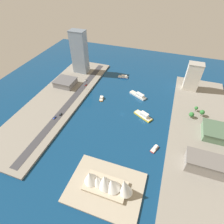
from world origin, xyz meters
name	(u,v)px	position (x,y,z in m)	size (l,w,h in m)	color
ground_plane	(122,114)	(0.00, 0.00, 0.00)	(440.00, 440.00, 0.00)	navy
quay_west	(200,131)	(-96.58, 0.00, 1.25)	(70.00, 240.00, 2.51)	gray
quay_east	(59,99)	(96.58, 0.00, 1.25)	(70.00, 240.00, 2.51)	gray
peninsula_point	(105,187)	(-14.54, 100.49, 1.00)	(66.82, 50.13, 2.00)	#A89E89
road_strip	(71,101)	(76.04, 0.00, 2.58)	(9.72, 228.00, 0.15)	#38383D
ferry_white_commuter	(138,95)	(-10.87, -45.51, 2.35)	(27.70, 18.72, 6.28)	silver
catamaran_blue	(123,77)	(25.43, -89.92, 1.56)	(18.36, 9.71, 4.22)	blue
tugboat_red	(155,148)	(-49.57, 42.46, 1.13)	(8.48, 12.54, 3.09)	red
ferry_yellow_fast	(143,115)	(-27.22, -3.99, 2.57)	(25.74, 19.09, 7.29)	yellow
water_taxi_orange	(101,98)	(38.15, -21.36, 1.47)	(7.31, 12.36, 3.87)	orange
terminal_long_green	(222,134)	(-117.35, 2.47, 7.85)	(42.26, 28.79, 10.63)	slate
carpark_squat_concrete	(206,164)	(-98.26, 51.71, 9.91)	(38.74, 19.87, 14.74)	gray
warehouse_low_gray	(65,82)	(104.20, -34.18, 7.24)	(30.35, 27.83, 9.41)	gray
hotel_broad_white	(193,77)	(-80.90, -87.73, 23.50)	(21.16, 14.91, 41.92)	silver
tower_tall_glass	(80,52)	(100.06, -82.57, 37.20)	(25.08, 16.77, 69.32)	#8C9EB2
pickup_red	(86,85)	(73.58, -43.45, 3.49)	(1.97, 4.84, 1.71)	black
van_white	(86,80)	(79.44, -55.89, 3.42)	(1.76, 4.33, 1.56)	black
hatchback_blue	(55,118)	(78.25, 38.10, 3.36)	(1.88, 4.93, 1.42)	black
suv_black	(61,114)	(74.09, 30.36, 3.47)	(2.01, 4.67, 1.69)	black
traffic_light_waterfront	(85,87)	(70.14, -33.37, 6.85)	(0.36, 0.36, 6.50)	black
opera_landmark	(107,183)	(-16.04, 100.49, 10.64)	(46.03, 20.05, 22.63)	#BCAD93
park_tree_cluster	(197,112)	(-90.69, -25.79, 8.07)	(18.44, 20.38, 9.28)	brown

